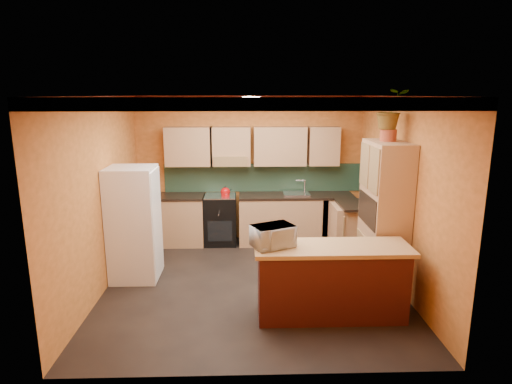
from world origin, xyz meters
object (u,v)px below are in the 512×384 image
pantry (384,216)px  microwave (273,236)px  base_cabinets_back (254,220)px  fridge (134,224)px  breakfast_bar (331,283)px  stove (221,219)px

pantry → microwave: (-1.62, -0.84, 0.01)m
pantry → base_cabinets_back: bearing=132.7°
base_cabinets_back → fridge: bearing=-140.3°
base_cabinets_back → fridge: fridge is taller
base_cabinets_back → breakfast_bar: 2.90m
pantry → microwave: bearing=-152.5°
stove → microwave: size_ratio=1.89×
stove → fridge: 1.97m
pantry → microwave: pantry is taller
stove → microwave: bearing=-74.3°
pantry → breakfast_bar: 1.37m
microwave → breakfast_bar: bearing=-25.2°
breakfast_bar → stove: bearing=118.6°
fridge → pantry: 3.63m
fridge → microwave: bearing=-32.2°
stove → breakfast_bar: stove is taller
stove → pantry: pantry is taller
base_cabinets_back → fridge: (-1.83, -1.52, 0.41)m
stove → fridge: fridge is taller
breakfast_bar → microwave: (-0.73, 0.00, 0.62)m
pantry → breakfast_bar: (-0.89, -0.84, -0.61)m
breakfast_bar → microwave: 0.96m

